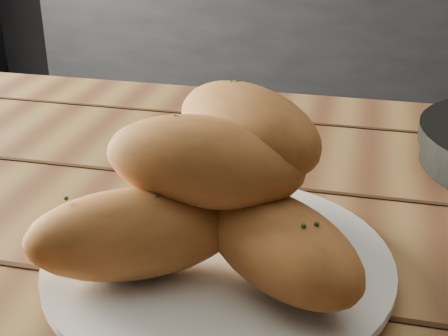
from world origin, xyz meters
TOP-DOWN VIEW (x-y plane):
  - counter at (0.00, 1.70)m, footprint 2.80×0.60m
  - table at (0.03, -0.67)m, footprint 1.41×0.85m
  - plate at (-0.05, -0.74)m, footprint 0.29×0.29m
  - bread_rolls at (-0.06, -0.74)m, footprint 0.29×0.25m

SIDE VIEW (x-z plane):
  - counter at x=0.00m, z-range 0.00..0.90m
  - table at x=0.03m, z-range 0.27..1.02m
  - plate at x=-0.05m, z-range 0.75..0.77m
  - bread_rolls at x=-0.06m, z-range 0.76..0.90m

